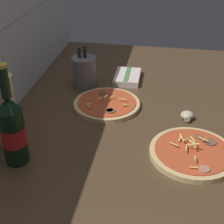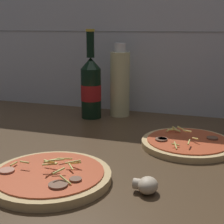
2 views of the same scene
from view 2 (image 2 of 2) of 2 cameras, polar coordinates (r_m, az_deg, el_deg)
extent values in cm
cube|color=#4C3823|center=(79.92, -1.82, -8.39)|extent=(160.00, 90.00, 2.50)
cube|color=silver|center=(117.51, 6.06, 13.16)|extent=(160.00, 1.00, 60.00)
cube|color=gray|center=(116.97, 6.00, 13.16)|extent=(156.80, 0.16, 0.30)
cylinder|color=tan|center=(68.84, -10.23, -10.59)|extent=(23.87, 23.87, 1.65)
cylinder|color=#C14C28|center=(68.44, -10.27, -9.85)|extent=(21.01, 21.01, 0.30)
cylinder|color=#B7755B|center=(70.32, -17.08, -9.29)|extent=(2.96, 2.96, 0.40)
cylinder|color=brown|center=(64.09, -6.08, -11.07)|extent=(2.28, 2.28, 0.40)
cylinder|color=brown|center=(62.49, -8.96, -11.87)|extent=(3.46, 3.46, 0.40)
cylinder|color=#EADB6B|center=(68.85, -6.49, -8.23)|extent=(2.97, 1.54, 0.84)
cylinder|color=#EADB6B|center=(71.98, -7.78, -7.69)|extent=(2.38, 2.50, 0.97)
cylinder|color=#EADB6B|center=(67.62, -10.36, -8.56)|extent=(2.68, 1.35, 0.49)
cylinder|color=#EADB6B|center=(67.58, -10.41, -8.19)|extent=(0.85, 3.11, 1.38)
cylinder|color=#EADB6B|center=(66.89, -9.10, -7.89)|extent=(2.47, 1.49, 0.47)
cylinder|color=#EADB6B|center=(70.20, -14.33, -8.08)|extent=(1.98, 0.39, 0.41)
cylinder|color=#EADB6B|center=(62.90, -7.37, -11.18)|extent=(2.78, 1.23, 1.27)
cylinder|color=#EADB6B|center=(69.31, -6.04, -8.42)|extent=(2.61, 0.96, 1.09)
cylinder|color=#EADB6B|center=(69.81, -10.16, -8.16)|extent=(3.15, 0.62, 0.59)
cylinder|color=#EADB6B|center=(64.00, -8.87, -9.65)|extent=(1.47, 2.68, 0.61)
cylinder|color=#EADB6B|center=(67.84, -6.85, -9.03)|extent=(1.78, 1.70, 0.83)
cylinder|color=#EADB6B|center=(72.25, -16.03, -8.28)|extent=(0.40, 2.14, 0.45)
cylinder|color=#EADB6B|center=(67.54, -10.00, -7.90)|extent=(2.13, 2.40, 0.41)
cylinder|color=tan|center=(88.10, 12.45, -5.17)|extent=(22.99, 22.99, 1.47)
cylinder|color=#C14C28|center=(87.82, 12.48, -4.62)|extent=(20.23, 20.23, 0.30)
cylinder|color=brown|center=(86.23, 8.18, -4.53)|extent=(3.01, 3.01, 0.40)
cylinder|color=#B7755B|center=(86.57, 8.42, -4.46)|extent=(2.44, 2.44, 0.40)
cylinder|color=brown|center=(89.94, 16.34, -4.18)|extent=(2.83, 2.83, 0.40)
cylinder|color=#EADB6B|center=(89.41, 11.61, -2.79)|extent=(2.79, 1.17, 1.21)
cylinder|color=#EADB6B|center=(92.56, 10.74, -3.04)|extent=(2.08, 0.38, 0.88)
cylinder|color=#EADB6B|center=(81.85, 10.50, -5.35)|extent=(1.88, 1.26, 0.84)
cylinder|color=#EADB6B|center=(81.37, 10.52, -5.49)|extent=(1.26, 2.52, 1.17)
cylinder|color=#EADB6B|center=(93.48, 10.52, -2.77)|extent=(2.08, 1.52, 1.07)
cylinder|color=#EADB6B|center=(87.52, 12.42, -3.11)|extent=(2.05, 0.88, 0.38)
cylinder|color=#EADB6B|center=(92.93, 10.21, -2.97)|extent=(3.35, 1.00, 0.53)
cylinder|color=#EADB6B|center=(85.93, 13.69, -4.30)|extent=(1.73, 1.69, 0.68)
cylinder|color=#EADB6B|center=(82.30, 12.67, -4.92)|extent=(0.38, 2.78, 0.59)
cylinder|color=#EADB6B|center=(93.19, 9.66, -2.88)|extent=(2.05, 2.80, 0.87)
cylinder|color=black|center=(111.61, -3.49, 3.08)|extent=(6.51, 6.51, 16.01)
cone|color=black|center=(110.15, -3.57, 8.10)|extent=(6.51, 6.51, 3.60)
cylinder|color=black|center=(109.69, -3.62, 11.12)|extent=(2.47, 2.47, 8.01)
cylinder|color=gold|center=(109.55, -3.65, 13.42)|extent=(2.84, 2.84, 0.80)
cylinder|color=red|center=(111.55, -3.50, 3.25)|extent=(6.57, 6.57, 5.12)
cylinder|color=beige|center=(113.66, 1.33, 4.61)|extent=(6.48, 6.48, 21.10)
cylinder|color=white|center=(112.30, 1.37, 10.66)|extent=(3.57, 3.57, 2.88)
cylinder|color=beige|center=(63.71, 4.44, -11.84)|extent=(1.93, 1.93, 1.93)
ellipsoid|color=#C6B293|center=(63.37, 5.98, -12.03)|extent=(3.65, 4.30, 3.01)
camera|label=1|loc=(1.30, -44.59, 23.86)|focal=55.00mm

